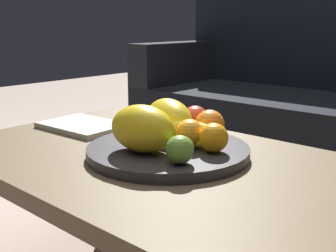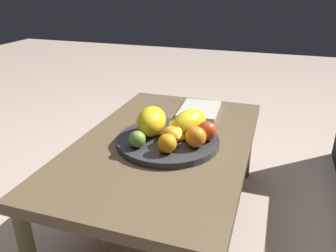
{
  "view_description": "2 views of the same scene",
  "coord_description": "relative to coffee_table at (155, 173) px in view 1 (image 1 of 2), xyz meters",
  "views": [
    {
      "loc": [
        0.69,
        -0.72,
        0.72
      ],
      "look_at": [
        0.02,
        0.02,
        0.48
      ],
      "focal_mm": 45.49,
      "sensor_mm": 36.0,
      "label": 1
    },
    {
      "loc": [
        1.13,
        0.39,
        0.99
      ],
      "look_at": [
        0.02,
        0.02,
        0.48
      ],
      "focal_mm": 35.79,
      "sensor_mm": 36.0,
      "label": 2
    }
  ],
  "objects": [
    {
      "name": "orange_front",
      "position": [
        0.13,
        0.06,
        0.1
      ],
      "size": [
        0.07,
        0.07,
        0.07
      ],
      "primitive_type": "sphere",
      "color": "orange",
      "rests_on": "fruit_bowl"
    },
    {
      "name": "melon_smaller_beside",
      "position": [
        -0.03,
        0.09,
        0.12
      ],
      "size": [
        0.2,
        0.16,
        0.1
      ],
      "primitive_type": "ellipsoid",
      "rotation": [
        0.0,
        0.0,
        -0.4
      ],
      "color": "yellow",
      "rests_on": "fruit_bowl"
    },
    {
      "name": "apple_front",
      "position": [
        0.13,
        -0.06,
        0.1
      ],
      "size": [
        0.06,
        0.06,
        0.06
      ],
      "primitive_type": "sphere",
      "color": "olive",
      "rests_on": "fruit_bowl"
    },
    {
      "name": "apple_left",
      "position": [
        -0.01,
        0.17,
        0.11
      ],
      "size": [
        0.07,
        0.07,
        0.07
      ],
      "primitive_type": "sphere",
      "color": "#BF3A1E",
      "rests_on": "fruit_bowl"
    },
    {
      "name": "melon_large_front",
      "position": [
        0.01,
        -0.05,
        0.12
      ],
      "size": [
        0.18,
        0.13,
        0.11
      ],
      "primitive_type": "ellipsoid",
      "rotation": [
        0.0,
        0.0,
        0.11
      ],
      "color": "yellow",
      "rests_on": "fruit_bowl"
    },
    {
      "name": "orange_left",
      "position": [
        0.07,
        0.05,
        0.1
      ],
      "size": [
        0.07,
        0.07,
        0.07
      ],
      "primitive_type": "sphere",
      "color": "orange",
      "rests_on": "fruit_bowl"
    },
    {
      "name": "banana_bunch",
      "position": [
        0.04,
        0.06,
        0.1
      ],
      "size": [
        0.16,
        0.13,
        0.06
      ],
      "color": "yellow",
      "rests_on": "fruit_bowl"
    },
    {
      "name": "coffee_table",
      "position": [
        0.0,
        0.0,
        0.0
      ],
      "size": [
        1.07,
        0.66,
        0.41
      ],
      "color": "brown",
      "rests_on": "ground_plane"
    },
    {
      "name": "magazine",
      "position": [
        -0.36,
        0.06,
        0.05
      ],
      "size": [
        0.26,
        0.19,
        0.02
      ],
      "primitive_type": "cube",
      "rotation": [
        0.0,
        0.0,
        0.05
      ],
      "color": "beige",
      "rests_on": "coffee_table"
    },
    {
      "name": "couch",
      "position": [
        -0.08,
        1.18,
        -0.06
      ],
      "size": [
        1.7,
        0.7,
        0.9
      ],
      "color": "black",
      "rests_on": "ground_plane"
    },
    {
      "name": "fruit_bowl",
      "position": [
        0.02,
        0.02,
        0.06
      ],
      "size": [
        0.4,
        0.4,
        0.03
      ],
      "primitive_type": "cylinder",
      "color": "#323034",
      "rests_on": "coffee_table"
    },
    {
      "name": "orange_right",
      "position": [
        0.06,
        0.14,
        0.11
      ],
      "size": [
        0.08,
        0.08,
        0.08
      ],
      "primitive_type": "sphere",
      "color": "orange",
      "rests_on": "fruit_bowl"
    }
  ]
}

